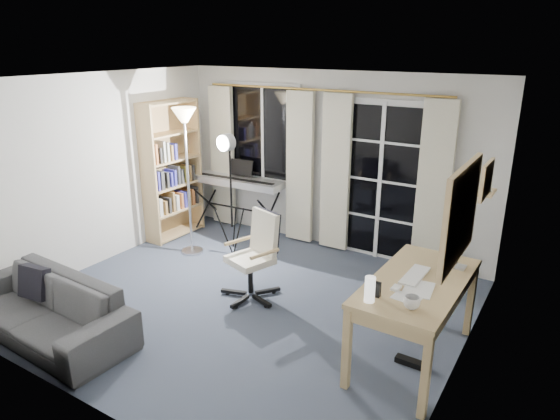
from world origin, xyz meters
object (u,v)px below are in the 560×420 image
object	(u,v)px
torchiere_lamp	(185,138)
mug	(412,301)
bookshelf	(169,174)
office_chair	(258,248)
desk	(417,290)
studio_light	(227,157)
keyboard_piano	(238,183)
sofa	(42,300)
monitor	(458,236)

from	to	relation	value
torchiere_lamp	mug	size ratio (longest dim) A/B	15.20
bookshelf	office_chair	world-z (taller)	bookshelf
office_chair	desk	distance (m)	1.88
torchiere_lamp	studio_light	distance (m)	0.58
torchiere_lamp	desk	size ratio (longest dim) A/B	1.32
torchiere_lamp	keyboard_piano	bearing A→B (deg)	84.51
mug	sofa	size ratio (longest dim) A/B	0.07
torchiere_lamp	keyboard_piano	distance (m)	1.25
office_chair	sofa	size ratio (longest dim) A/B	0.50
monitor	sofa	world-z (taller)	monitor
bookshelf	desk	xyz separation A→B (m)	(4.01, -1.15, -0.25)
bookshelf	sofa	xyz separation A→B (m)	(0.84, -2.66, -0.55)
desk	mug	xyz separation A→B (m)	(0.10, -0.50, 0.16)
office_chair	studio_light	bearing A→B (deg)	160.96
bookshelf	desk	size ratio (longest dim) A/B	1.33
bookshelf	keyboard_piano	size ratio (longest dim) A/B	1.38
bookshelf	torchiere_lamp	world-z (taller)	bookshelf
office_chair	mug	distance (m)	2.12
monitor	office_chair	bearing A→B (deg)	-173.69
sofa	mug	bearing A→B (deg)	19.69
torchiere_lamp	studio_light	bearing A→B (deg)	26.71
torchiere_lamp	sofa	distance (m)	2.59
monitor	sofa	distance (m)	3.96
desk	office_chair	bearing A→B (deg)	173.05
studio_light	sofa	xyz separation A→B (m)	(-0.33, -2.53, -0.96)
studio_light	mug	xyz separation A→B (m)	(2.94, -1.52, -0.49)
studio_light	keyboard_piano	bearing A→B (deg)	126.60
studio_light	monitor	xyz separation A→B (m)	(3.04, -0.57, -0.26)
office_chair	monitor	bearing A→B (deg)	23.60
keyboard_piano	studio_light	xyz separation A→B (m)	(0.38, -0.71, 0.57)
bookshelf	mug	distance (m)	4.42
mug	torchiere_lamp	bearing A→B (deg)	159.41
studio_light	monitor	bearing A→B (deg)	-2.38
keyboard_piano	monitor	distance (m)	3.66
mug	office_chair	bearing A→B (deg)	158.61
bookshelf	sofa	bearing A→B (deg)	-70.72
studio_light	desk	xyz separation A→B (m)	(2.84, -1.02, -0.65)
bookshelf	studio_light	distance (m)	1.24
keyboard_piano	bookshelf	bearing A→B (deg)	-146.10
studio_light	desk	distance (m)	3.09
keyboard_piano	mug	xyz separation A→B (m)	(3.32, -2.23, 0.07)
office_chair	mug	xyz separation A→B (m)	(1.96, -0.77, 0.27)
office_chair	monitor	xyz separation A→B (m)	(2.06, 0.18, 0.51)
torchiere_lamp	keyboard_piano	xyz separation A→B (m)	(0.09, 0.95, -0.80)
bookshelf	mug	xyz separation A→B (m)	(4.11, -1.65, -0.09)
sofa	desk	bearing A→B (deg)	27.99
office_chair	monitor	world-z (taller)	monitor
torchiere_lamp	studio_light	size ratio (longest dim) A/B	1.17
sofa	bookshelf	bearing A→B (deg)	109.94
monitor	keyboard_piano	bearing A→B (deg)	160.68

